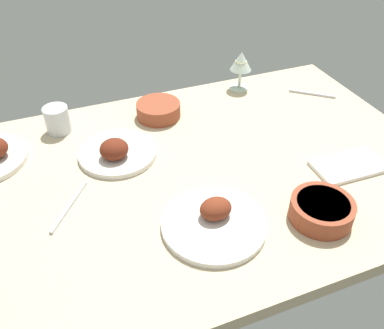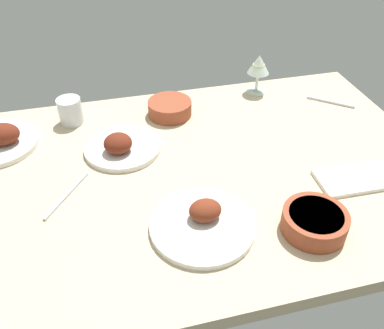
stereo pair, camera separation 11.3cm
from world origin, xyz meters
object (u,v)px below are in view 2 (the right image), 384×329
(folded_napkin, at_px, (354,179))
(spoon_loose, at_px, (67,195))
(fork_loose, at_px, (331,102))
(wine_glass, at_px, (259,66))
(water_tumbler, at_px, (70,111))
(plate_near_viewer, at_px, (203,223))
(plate_center_main, at_px, (121,146))
(bowl_onions, at_px, (170,107))
(bowl_pasta, at_px, (315,221))

(folded_napkin, xyz_separation_m, spoon_loose, (0.75, -0.12, -0.00))
(fork_loose, bearing_deg, wine_glass, 7.87)
(wine_glass, bearing_deg, water_tumbler, 3.95)
(water_tumbler, xyz_separation_m, spoon_loose, (0.02, 0.36, -0.04))
(plate_near_viewer, height_order, spoon_loose, plate_near_viewer)
(plate_center_main, distance_m, wine_glass, 0.57)
(plate_center_main, distance_m, water_tumbler, 0.24)
(bowl_onions, relative_size, folded_napkin, 0.71)
(bowl_pasta, bearing_deg, spoon_loose, -24.70)
(plate_center_main, relative_size, water_tumbler, 2.69)
(plate_near_viewer, distance_m, bowl_pasta, 0.26)
(bowl_pasta, height_order, bowl_onions, bowl_pasta)
(wine_glass, relative_size, spoon_loose, 0.76)
(wine_glass, distance_m, folded_napkin, 0.54)
(plate_center_main, bearing_deg, fork_loose, -171.92)
(folded_napkin, distance_m, spoon_loose, 0.76)
(wine_glass, xyz_separation_m, water_tumbler, (0.65, 0.04, -0.06))
(wine_glass, height_order, spoon_loose, wine_glass)
(bowl_onions, bearing_deg, wine_glass, -167.09)
(plate_center_main, relative_size, bowl_onions, 1.58)
(plate_near_viewer, relative_size, spoon_loose, 1.36)
(bowl_onions, bearing_deg, plate_near_viewer, 87.02)
(wine_glass, height_order, folded_napkin, wine_glass)
(plate_near_viewer, height_order, wine_glass, wine_glass)
(water_tumbler, bearing_deg, plate_near_viewer, 118.04)
(bowl_pasta, distance_m, spoon_loose, 0.62)
(spoon_loose, bearing_deg, water_tumbler, 31.84)
(folded_napkin, bearing_deg, spoon_loose, -9.43)
(plate_center_main, xyz_separation_m, bowl_onions, (-0.18, -0.16, 0.01))
(bowl_pasta, xyz_separation_m, wine_glass, (-0.11, -0.66, 0.07))
(folded_napkin, bearing_deg, fork_loose, -110.23)
(water_tumbler, bearing_deg, bowl_pasta, 131.20)
(plate_near_viewer, xyz_separation_m, plate_center_main, (0.15, -0.35, 0.00))
(plate_center_main, distance_m, spoon_loose, 0.23)
(plate_center_main, height_order, bowl_onions, plate_center_main)
(plate_near_viewer, distance_m, bowl_onions, 0.51)
(spoon_loose, bearing_deg, fork_loose, -38.04)
(fork_loose, bearing_deg, spoon_loose, 56.00)
(folded_napkin, bearing_deg, bowl_onions, -47.50)
(bowl_onions, distance_m, wine_glass, 0.35)
(plate_center_main, height_order, bowl_pasta, plate_center_main)
(bowl_pasta, relative_size, spoon_loose, 0.83)
(fork_loose, xyz_separation_m, spoon_loose, (0.89, 0.26, 0.00))
(plate_center_main, height_order, fork_loose, plate_center_main)
(plate_near_viewer, relative_size, bowl_pasta, 1.64)
(bowl_pasta, height_order, fork_loose, bowl_pasta)
(plate_center_main, bearing_deg, bowl_pasta, 133.81)
(bowl_onions, relative_size, wine_glass, 1.02)
(folded_napkin, bearing_deg, plate_near_viewer, 8.04)
(plate_center_main, xyz_separation_m, water_tumbler, (0.14, -0.20, 0.02))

